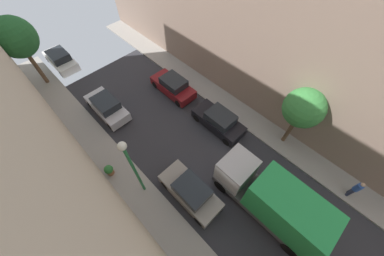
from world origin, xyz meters
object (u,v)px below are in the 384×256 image
object	(u,v)px
parked_car_left_5	(61,60)
potted_plant_1	(109,170)
delivery_truck	(273,200)
street_tree_0	(15,38)
parked_car_right_2	(173,86)
street_tree_1	(304,108)
parked_car_left_3	(191,191)
parked_car_left_4	(107,107)
parked_car_right_1	(219,121)
lamp_post	(131,164)
pedestrian	(356,189)

from	to	relation	value
parked_car_left_5	potted_plant_1	size ratio (longest dim) A/B	4.82
delivery_truck	street_tree_0	world-z (taller)	street_tree_0
parked_car_right_2	street_tree_1	size ratio (longest dim) A/B	0.85
parked_car_left_3	parked_car_left_4	distance (m)	9.72
parked_car_left_3	parked_car_left_5	bearing A→B (deg)	90.00
parked_car_left_5	street_tree_0	world-z (taller)	street_tree_0
parked_car_right_1	lamp_post	xyz separation A→B (m)	(-7.30, -0.05, 3.19)
parked_car_right_2	pedestrian	size ratio (longest dim) A/B	2.44
parked_car_right_2	potted_plant_1	xyz separation A→B (m)	(-8.26, -2.88, -0.10)
street_tree_0	parked_car_right_2	bearing A→B (deg)	-49.98
parked_car_left_5	pedestrian	size ratio (longest dim) A/B	2.44
pedestrian	parked_car_right_2	bearing A→B (deg)	97.16
parked_car_right_1	potted_plant_1	xyz separation A→B (m)	(-8.26, 2.43, -0.10)
parked_car_right_2	potted_plant_1	distance (m)	8.75
delivery_truck	potted_plant_1	size ratio (longest dim) A/B	7.58
parked_car_right_1	lamp_post	bearing A→B (deg)	-179.59
parked_car_left_5	pedestrian	xyz separation A→B (m)	(7.26, -25.13, 0.35)
parked_car_left_4	parked_car_right_1	distance (m)	9.07
parked_car_left_5	street_tree_0	distance (m)	4.62
parked_car_left_3	street_tree_0	size ratio (longest dim) A/B	0.70
parked_car_left_4	parked_car_right_2	bearing A→B (deg)	-20.10
parked_car_right_1	potted_plant_1	distance (m)	8.61
parked_car_right_2	lamp_post	xyz separation A→B (m)	(-7.30, -5.36, 3.19)
street_tree_1	potted_plant_1	xyz separation A→B (m)	(-10.74, 6.77, -3.20)
delivery_truck	potted_plant_1	world-z (taller)	delivery_truck
lamp_post	pedestrian	bearing A→B (deg)	-45.81
parked_car_right_1	lamp_post	size ratio (longest dim) A/B	0.73
parked_car_left_5	street_tree_0	bearing A→B (deg)	-148.31
parked_car_right_2	street_tree_0	xyz separation A→B (m)	(-7.57, 9.01, 3.86)
pedestrian	parked_car_left_3	bearing A→B (deg)	135.89
parked_car_left_3	street_tree_0	xyz separation A→B (m)	(-2.17, 16.76, 3.86)
parked_car_left_5	street_tree_0	size ratio (longest dim) A/B	0.70
street_tree_0	street_tree_1	xyz separation A→B (m)	(10.05, -18.66, -0.76)
parked_car_left_5	street_tree_1	distance (m)	21.72
parked_car_left_4	pedestrian	bearing A→B (deg)	-66.58
parked_car_right_2	delivery_truck	xyz separation A→B (m)	(-2.70, -11.59, 1.07)
parked_car_left_5	delivery_truck	bearing A→B (deg)	-82.98
street_tree_0	potted_plant_1	bearing A→B (deg)	-93.34
parked_car_right_2	street_tree_1	world-z (taller)	street_tree_1
parked_car_left_3	delivery_truck	bearing A→B (deg)	-54.89
lamp_post	parked_car_left_5	bearing A→B (deg)	83.10
parked_car_left_4	lamp_post	distance (m)	8.22
parked_car_left_4	parked_car_right_1	xyz separation A→B (m)	(5.40, -7.28, 0.00)
parked_car_right_1	street_tree_0	bearing A→B (deg)	117.85
parked_car_left_3	potted_plant_1	xyz separation A→B (m)	(-2.86, 4.87, -0.10)
potted_plant_1	parked_car_left_4	bearing A→B (deg)	59.49
street_tree_0	lamp_post	size ratio (longest dim) A/B	1.04
parked_car_left_4	lamp_post	bearing A→B (deg)	-104.52
parked_car_left_4	parked_car_left_5	size ratio (longest dim) A/B	1.00
parked_car_right_2	pedestrian	world-z (taller)	pedestrian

